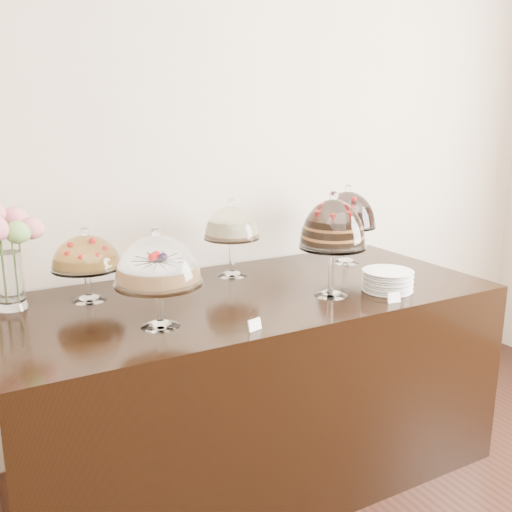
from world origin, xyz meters
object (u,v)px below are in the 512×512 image
cake_stand_cheesecake (231,226)px  cake_stand_dark_choco (347,212)px  flower_vase (4,242)px  display_counter (251,384)px  cake_stand_choco_layer (333,228)px  cake_stand_sugar_sponge (158,265)px  plate_stack (387,281)px  cake_stand_fruit_tart (86,256)px

cake_stand_cheesecake → cake_stand_dark_choco: bearing=-5.6°
flower_vase → cake_stand_cheesecake: bearing=-0.5°
display_counter → cake_stand_cheesecake: cake_stand_cheesecake is taller
display_counter → cake_stand_choco_layer: (0.29, -0.21, 0.76)m
cake_stand_cheesecake → cake_stand_dark_choco: size_ratio=0.91×
cake_stand_sugar_sponge → flower_vase: bearing=132.9°
cake_stand_sugar_sponge → cake_stand_choco_layer: (0.79, -0.00, 0.06)m
plate_stack → flower_vase: bearing=159.2°
cake_stand_choco_layer → cake_stand_cheesecake: 0.56m
cake_stand_cheesecake → cake_stand_sugar_sponge: bearing=-138.0°
cake_stand_sugar_sponge → cake_stand_choco_layer: cake_stand_choco_layer is taller
cake_stand_sugar_sponge → cake_stand_choco_layer: size_ratio=0.83×
display_counter → cake_stand_fruit_tart: size_ratio=6.84×
cake_stand_fruit_tart → plate_stack: 1.33m
cake_stand_sugar_sponge → flower_vase: 0.69m
cake_stand_choco_layer → cake_stand_fruit_tart: size_ratio=1.44×
flower_vase → plate_stack: flower_vase is taller
display_counter → cake_stand_cheesecake: size_ratio=5.72×
display_counter → cake_stand_dark_choco: (0.71, 0.23, 0.72)m
cake_stand_choco_layer → cake_stand_dark_choco: (0.42, 0.44, -0.03)m
cake_stand_sugar_sponge → cake_stand_choco_layer: bearing=-0.3°
cake_stand_sugar_sponge → cake_stand_dark_choco: bearing=19.7°
cake_stand_cheesecake → cake_stand_dark_choco: 0.66m
display_counter → cake_stand_dark_choco: cake_stand_dark_choco is taller
cake_stand_dark_choco → cake_stand_fruit_tart: size_ratio=1.31×
cake_stand_fruit_tart → plate_stack: size_ratio=1.44×
display_counter → cake_stand_sugar_sponge: cake_stand_sugar_sponge is taller
cake_stand_dark_choco → flower_vase: flower_vase is taller
cake_stand_cheesecake → cake_stand_choco_layer: bearing=-64.6°
cake_stand_cheesecake → plate_stack: bearing=-48.7°
flower_vase → cake_stand_sugar_sponge: bearing=-47.1°
cake_stand_choco_layer → cake_stand_fruit_tart: (-0.95, 0.45, -0.11)m
cake_stand_dark_choco → plate_stack: size_ratio=1.89×
display_counter → cake_stand_fruit_tart: 0.96m
cake_stand_sugar_sponge → cake_stand_dark_choco: size_ratio=0.92×
cake_stand_choco_layer → display_counter: bearing=143.9°
cake_stand_cheesecake → cake_stand_fruit_tart: cake_stand_cheesecake is taller
cake_stand_sugar_sponge → plate_stack: size_ratio=1.73×
cake_stand_dark_choco → cake_stand_fruit_tart: bearing=179.4°
flower_vase → plate_stack: (1.53, -0.58, -0.23)m
display_counter → cake_stand_sugar_sponge: bearing=-157.5°
cake_stand_sugar_sponge → cake_stand_cheesecake: cake_stand_sugar_sponge is taller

